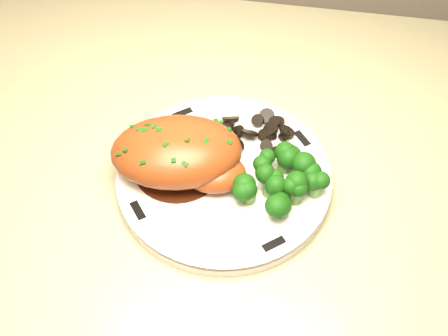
% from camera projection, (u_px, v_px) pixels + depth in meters
% --- Properties ---
extents(counter, '(2.09, 0.69, 1.02)m').
position_uv_depth(counter, '(42.00, 264.00, 1.13)').
color(counter, brown).
rests_on(counter, ground).
extents(plate, '(0.34, 0.34, 0.02)m').
position_uv_depth(plate, '(224.00, 177.00, 0.69)').
color(plate, white).
rests_on(plate, counter).
extents(rim_accent_0, '(0.02, 0.03, 0.00)m').
position_uv_depth(rim_accent_0, '(302.00, 139.00, 0.71)').
color(rim_accent_0, black).
rests_on(rim_accent_0, plate).
extents(rim_accent_1, '(0.03, 0.02, 0.00)m').
position_uv_depth(rim_accent_1, '(182.00, 113.00, 0.74)').
color(rim_accent_1, black).
rests_on(rim_accent_1, plate).
extents(rim_accent_2, '(0.02, 0.03, 0.00)m').
position_uv_depth(rim_accent_2, '(138.00, 211.00, 0.65)').
color(rim_accent_2, black).
rests_on(rim_accent_2, plate).
extents(rim_accent_3, '(0.03, 0.02, 0.00)m').
position_uv_depth(rim_accent_3, '(274.00, 244.00, 0.62)').
color(rim_accent_3, black).
rests_on(rim_accent_3, plate).
extents(gravy_pool, '(0.11, 0.11, 0.00)m').
position_uv_depth(gravy_pool, '(178.00, 167.00, 0.68)').
color(gravy_pool, '#38160A').
rests_on(gravy_pool, plate).
extents(chicken_breast, '(0.18, 0.14, 0.06)m').
position_uv_depth(chicken_breast, '(181.00, 154.00, 0.66)').
color(chicken_breast, brown).
rests_on(chicken_breast, plate).
extents(mushroom_pile, '(0.09, 0.07, 0.02)m').
position_uv_depth(mushroom_pile, '(252.00, 136.00, 0.71)').
color(mushroom_pile, black).
rests_on(mushroom_pile, plate).
extents(broccoli_florets, '(0.10, 0.09, 0.04)m').
position_uv_depth(broccoli_florets, '(284.00, 179.00, 0.65)').
color(broccoli_florets, '#598B3A').
rests_on(broccoli_florets, plate).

